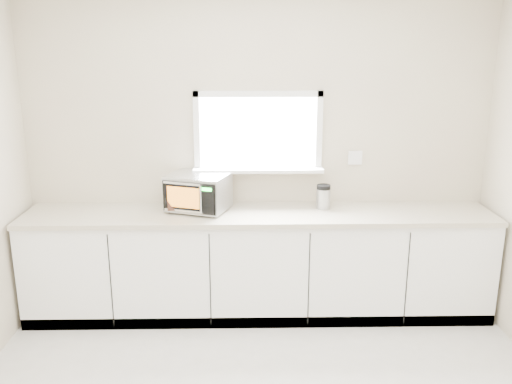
{
  "coord_description": "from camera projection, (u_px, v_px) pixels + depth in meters",
  "views": [
    {
      "loc": [
        -0.11,
        -2.63,
        2.28
      ],
      "look_at": [
        -0.03,
        1.55,
        1.13
      ],
      "focal_mm": 38.0,
      "sensor_mm": 36.0,
      "label": 1
    }
  ],
  "objects": [
    {
      "name": "coffee_grinder",
      "position": [
        323.0,
        196.0,
        4.61
      ],
      "size": [
        0.15,
        0.15,
        0.21
      ],
      "rotation": [
        0.0,
        0.0,
        -0.33
      ],
      "color": "#B0B3B8",
      "rests_on": "countertop"
    },
    {
      "name": "countertop",
      "position": [
        259.0,
        214.0,
        4.53
      ],
      "size": [
        3.92,
        0.64,
        0.04
      ],
      "primitive_type": "cube",
      "color": "beige",
      "rests_on": "cabinets"
    },
    {
      "name": "microwave",
      "position": [
        198.0,
        192.0,
        4.54
      ],
      "size": [
        0.58,
        0.51,
        0.31
      ],
      "rotation": [
        0.0,
        0.0,
        -0.34
      ],
      "color": "black",
      "rests_on": "countertop"
    },
    {
      "name": "cutting_board",
      "position": [
        207.0,
        189.0,
        4.73
      ],
      "size": [
        0.28,
        0.07,
        0.27
      ],
      "primitive_type": "cylinder",
      "rotation": [
        1.4,
        0.0,
        0.0
      ],
      "color": "#946039",
      "rests_on": "countertop"
    },
    {
      "name": "back_wall",
      "position": [
        258.0,
        153.0,
        4.71
      ],
      "size": [
        4.0,
        0.17,
        2.7
      ],
      "color": "beige",
      "rests_on": "ground"
    },
    {
      "name": "cabinets",
      "position": [
        259.0,
        265.0,
        4.67
      ],
      "size": [
        3.92,
        0.6,
        0.88
      ],
      "primitive_type": "cube",
      "color": "white",
      "rests_on": "ground"
    },
    {
      "name": "knife_block",
      "position": [
        175.0,
        198.0,
        4.51
      ],
      "size": [
        0.1,
        0.2,
        0.29
      ],
      "rotation": [
        0.0,
        0.0,
        -0.01
      ],
      "color": "#462619",
      "rests_on": "countertop"
    }
  ]
}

